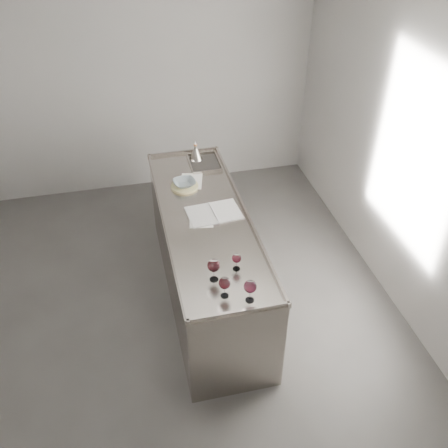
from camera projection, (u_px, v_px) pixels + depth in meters
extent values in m
cube|color=#494744|center=(162.00, 324.00, 4.68)|extent=(4.50, 5.00, 0.02)
cube|color=silver|center=(127.00, 5.00, 2.98)|extent=(4.50, 5.00, 0.02)
cube|color=#9F9C9A|center=(124.00, 81.00, 5.78)|extent=(4.50, 0.02, 2.80)
cube|color=#9F9C9A|center=(414.00, 165.00, 4.25)|extent=(0.02, 5.00, 2.80)
cube|color=gray|center=(207.00, 258.00, 4.72)|extent=(0.75, 2.40, 0.92)
cube|color=gray|center=(205.00, 218.00, 4.44)|extent=(0.77, 2.42, 0.02)
cube|color=gray|center=(239.00, 312.00, 3.50)|extent=(0.77, 0.02, 0.03)
cube|color=gray|center=(183.00, 152.00, 5.35)|extent=(0.77, 0.02, 0.03)
cube|color=gray|center=(164.00, 221.00, 4.36)|extent=(0.02, 2.42, 0.03)
cube|color=gray|center=(245.00, 210.00, 4.49)|extent=(0.02, 2.42, 0.03)
cube|color=#595654|center=(204.00, 164.00, 5.18)|extent=(0.30, 0.38, 0.01)
cylinder|color=white|center=(214.00, 279.00, 3.79)|extent=(0.07, 0.07, 0.00)
cylinder|color=white|center=(214.00, 274.00, 3.76)|extent=(0.01, 0.01, 0.09)
ellipsoid|color=white|center=(214.00, 266.00, 3.70)|extent=(0.10, 0.10, 0.10)
cylinder|color=#33070A|center=(214.00, 268.00, 3.72)|extent=(0.07, 0.07, 0.02)
cylinder|color=white|center=(225.00, 296.00, 3.65)|extent=(0.06, 0.06, 0.00)
cylinder|color=white|center=(225.00, 291.00, 3.62)|extent=(0.01, 0.01, 0.08)
ellipsoid|color=white|center=(225.00, 283.00, 3.57)|extent=(0.09, 0.09, 0.09)
cylinder|color=#39070B|center=(225.00, 285.00, 3.58)|extent=(0.06, 0.06, 0.02)
cylinder|color=white|center=(250.00, 300.00, 3.61)|extent=(0.07, 0.07, 0.00)
cylinder|color=white|center=(250.00, 295.00, 3.58)|extent=(0.01, 0.01, 0.09)
ellipsoid|color=white|center=(250.00, 287.00, 3.53)|extent=(0.09, 0.09, 0.10)
cylinder|color=#380715|center=(250.00, 289.00, 3.54)|extent=(0.07, 0.07, 0.02)
cylinder|color=white|center=(236.00, 269.00, 3.88)|extent=(0.06, 0.06, 0.00)
cylinder|color=white|center=(236.00, 265.00, 3.86)|extent=(0.01, 0.01, 0.07)
ellipsoid|color=white|center=(237.00, 258.00, 3.82)|extent=(0.07, 0.07, 0.08)
cylinder|color=#3A0710|center=(237.00, 260.00, 3.83)|extent=(0.05, 0.05, 0.02)
cube|color=white|center=(201.00, 215.00, 4.44)|extent=(0.26, 0.35, 0.01)
cube|color=white|center=(227.00, 211.00, 4.50)|extent=(0.26, 0.35, 0.01)
cylinder|color=white|center=(214.00, 212.00, 4.46)|extent=(0.04, 0.33, 0.01)
cube|color=white|center=(201.00, 218.00, 4.42)|extent=(0.26, 0.33, 0.00)
cube|color=white|center=(191.00, 181.00, 4.90)|extent=(0.27, 0.34, 0.00)
cylinder|color=beige|center=(185.00, 186.00, 4.82)|extent=(0.34, 0.34, 0.02)
imported|color=gray|center=(184.00, 183.00, 4.79)|extent=(0.24, 0.24, 0.05)
cone|color=gray|center=(196.00, 154.00, 5.22)|extent=(0.15, 0.15, 0.13)
cylinder|color=gray|center=(196.00, 147.00, 5.17)|extent=(0.03, 0.03, 0.03)
cylinder|color=#B06430|center=(195.00, 145.00, 5.16)|extent=(0.04, 0.04, 0.02)
cone|color=gray|center=(195.00, 142.00, 5.14)|extent=(0.03, 0.03, 0.04)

